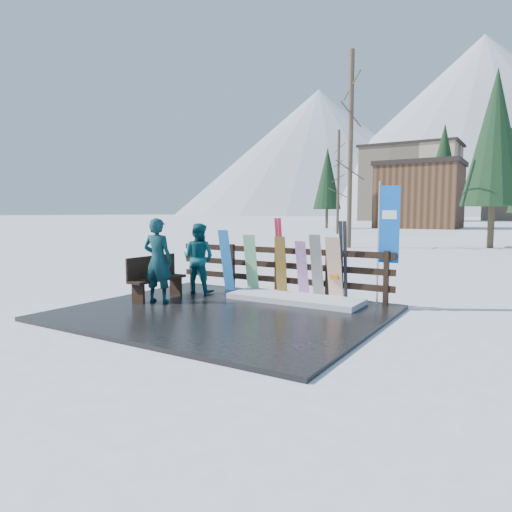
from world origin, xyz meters
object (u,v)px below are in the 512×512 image
Objects in this scene: snowboard_1 at (251,264)px; rental_flag at (387,229)px; bench at (155,276)px; snowboard_4 at (317,267)px; snowboard_0 at (226,260)px; person_front at (158,260)px; snowboard_5 at (334,270)px; person_back at (198,258)px; snowboard_2 at (281,267)px; snowboard_3 at (302,270)px.

rental_flag is at bearing 4.87° from snowboard_1.
snowboard_4 is (3.21, 1.72, 0.22)m from bench.
bench is at bearing -113.96° from snowboard_0.
snowboard_4 is 0.82× the size of person_front.
snowboard_0 is 4.00m from rental_flag.
person_front is (-0.40, -2.00, 0.15)m from snowboard_0.
snowboard_5 is 0.79× the size of person_front.
bench is 1.04× the size of snowboard_1.
snowboard_4 is 2.92m from person_back.
person_back is (0.36, 1.11, 0.33)m from bench.
bench is 1.21m from person_back.
person_back is (-1.95, -0.60, 0.15)m from snowboard_2.
snowboard_5 is (0.77, 0.00, 0.06)m from snowboard_3.
snowboard_1 is 0.82m from snowboard_2.
bench is 1.00× the size of snowboard_4.
bench is 2.88m from snowboard_2.
snowboard_5 is (1.32, 0.00, 0.01)m from snowboard_2.
rental_flag is 4.45m from person_back.
rental_flag is at bearing 6.55° from snowboard_2.
snowboard_5 is at bearing 0.00° from snowboard_4.
snowboard_3 is (0.55, 0.00, -0.04)m from snowboard_2.
rental_flag is at bearing -164.91° from person_front.
snowboard_3 is at bearing -180.00° from snowboard_5.
snowboard_5 reaches higher than snowboard_3.
snowboard_1 reaches higher than snowboard_3.
snowboard_4 is (2.45, 0.00, -0.03)m from snowboard_0.
bench is at bearing -156.92° from rental_flag.
snowboard_5 is at bearing 0.00° from snowboard_1.
person_back is (-4.30, -0.87, -0.76)m from rental_flag.
snowboard_1 is 0.78× the size of person_front.
snowboard_0 is 2.86m from snowboard_5.
person_front is at bearing -119.50° from snowboard_1.
snowboard_2 is 2.53m from rental_flag.
snowboard_2 is 2.80m from person_front.
snowboard_3 is at bearing -154.02° from person_front.
rental_flag reaches higher than person_front.
snowboard_1 is at bearing 180.00° from snowboard_4.
snowboard_1 is 1.02× the size of snowboard_2.
snowboard_1 is 2.13m from snowboard_5.
rental_flag reaches higher than snowboard_2.
snowboard_4 is 1.03× the size of snowboard_5.
snowboard_0 is at bearing 180.00° from snowboard_1.
snowboard_4 reaches higher than snowboard_3.
snowboard_0 reaches higher than snowboard_5.
snowboard_3 is 0.77m from snowboard_5.
person_back is at bearing -168.05° from snowboard_4.
snowboard_5 is at bearing 0.00° from snowboard_0.
person_back reaches higher than snowboard_1.
snowboard_2 is (2.31, 1.72, 0.18)m from bench.
snowboard_5 is 0.86× the size of person_back.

